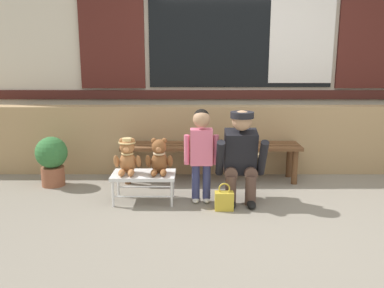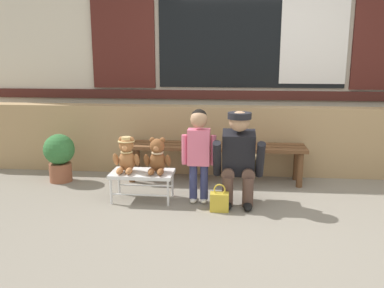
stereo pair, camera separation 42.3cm
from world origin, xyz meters
The scene contains 11 objects.
ground_plane centered at (0.00, 0.00, 0.00)m, with size 60.00×60.00×0.00m, color gray.
brick_low_wall centered at (0.00, 1.43, 0.42)m, with size 7.51×0.25×0.85m, color tan.
shop_facade centered at (0.00, 1.94, 1.88)m, with size 7.66×0.26×3.75m.
wooden_bench_long centered at (-0.42, 1.06, 0.37)m, with size 2.10×0.40×0.44m.
small_display_bench centered at (-1.13, 0.34, 0.27)m, with size 0.64×0.36×0.30m.
teddy_bear_with_hat centered at (-1.29, 0.34, 0.47)m, with size 0.28×0.27×0.36m.
teddy_bear_plain centered at (-0.97, 0.34, 0.46)m, with size 0.28×0.26×0.36m.
child_standing centered at (-0.55, 0.32, 0.59)m, with size 0.35×0.18×0.96m.
adult_crouching centered at (-0.14, 0.33, 0.48)m, with size 0.50×0.49×0.95m.
handbag_on_ground centered at (-0.33, 0.11, 0.10)m, with size 0.18×0.11×0.27m.
potted_plant centered at (-2.24, 0.86, 0.32)m, with size 0.36×0.36×0.57m.
Camera 2 is at (-0.22, -3.63, 1.49)m, focal length 38.35 mm.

